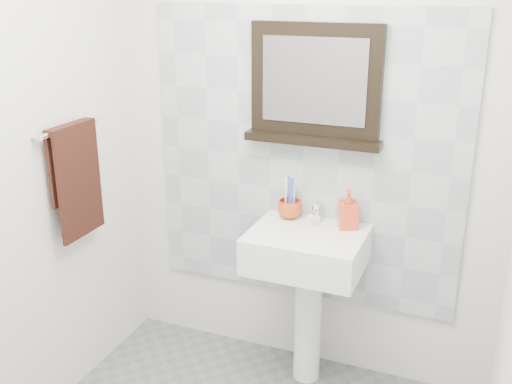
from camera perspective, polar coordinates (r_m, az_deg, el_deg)
back_wall at (r=3.01m, az=4.71°, el=4.93°), size 2.00×0.01×2.50m
splashback at (r=3.03m, az=4.59°, el=3.04°), size 1.60×0.02×1.50m
pedestal_sink at (r=2.98m, az=4.87°, el=-7.01°), size 0.55×0.44×0.96m
toothbrush_cup at (r=3.05m, az=3.22°, el=-1.64°), size 0.16×0.16×0.10m
toothbrushes at (r=3.02m, az=3.30°, el=-0.32°), size 0.05×0.04×0.21m
soap_dispenser at (r=2.94m, az=8.77°, el=-1.61°), size 0.12×0.12×0.20m
framed_mirror at (r=2.90m, az=5.65°, el=9.89°), size 0.68×0.11×0.57m
towel_bar at (r=2.91m, az=-17.33°, el=5.83°), size 0.07×0.40×0.03m
hand_towel at (r=2.96m, az=-16.81°, el=1.86°), size 0.06×0.30×0.55m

